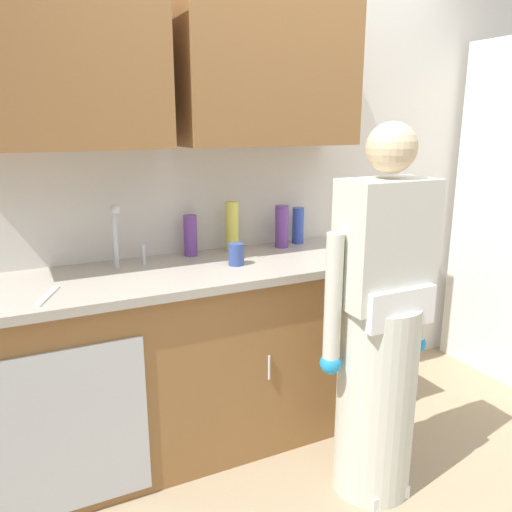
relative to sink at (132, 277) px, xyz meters
name	(u,v)px	position (x,y,z in m)	size (l,w,h in m)	color
ground_plane	(360,492)	(0.81, -0.71, -0.93)	(9.00, 9.00, 0.00)	#998466
kitchen_wall_with_uppers	(240,149)	(0.67, 0.29, 0.55)	(4.80, 0.44, 2.70)	beige
counter_cabinet	(190,362)	(0.26, -0.01, -0.48)	(1.90, 0.62, 0.90)	brown
countertop	(187,272)	(0.26, -0.01, -0.01)	(1.96, 0.66, 0.04)	#A8A093
sink	(132,277)	(0.00, 0.00, 0.00)	(0.50, 0.36, 0.35)	#B7BABF
person_at_sink	(379,346)	(0.88, -0.69, -0.23)	(0.55, 0.34, 1.62)	white
bottle_water_short	(282,227)	(0.87, 0.16, 0.13)	(0.07, 0.07, 0.23)	#66388C
bottle_cleaner_spray	(232,227)	(0.58, 0.19, 0.15)	(0.07, 0.07, 0.27)	#D8D14C
bottle_dish_liquid	(190,236)	(0.35, 0.21, 0.12)	(0.07, 0.07, 0.21)	#66388C
bottle_soap	(298,225)	(1.00, 0.21, 0.12)	(0.07, 0.07, 0.20)	#334CB2
cup_by_sink	(236,254)	(0.49, -0.06, 0.07)	(0.08, 0.08, 0.11)	#33478C
knife_on_counter	(48,296)	(-0.37, -0.16, 0.02)	(0.24, 0.02, 0.01)	silver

